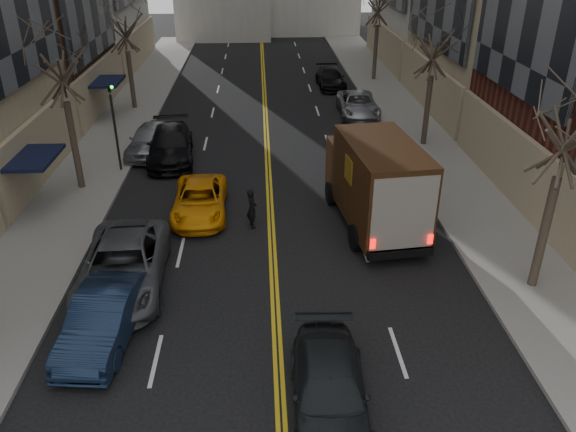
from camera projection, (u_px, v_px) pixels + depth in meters
name	position (u px, v px, depth m)	size (l,w,h in m)	color
sidewalk_left	(112.00, 138.00, 32.59)	(4.00, 66.00, 0.15)	slate
sidewalk_right	(417.00, 133.00, 33.41)	(4.00, 66.00, 0.15)	slate
tree_lf_mid	(56.00, 46.00, 23.39)	(3.20, 3.20, 8.91)	#382D23
tree_lf_far	(123.00, 16.00, 35.19)	(3.20, 3.20, 8.12)	#382D23
tree_rt_near	(575.00, 103.00, 16.28)	(3.20, 3.20, 8.71)	#382D23
tree_rt_mid	(436.00, 32.00, 28.83)	(3.20, 3.20, 8.32)	#382D23
traffic_signal	(114.00, 118.00, 26.97)	(0.29, 0.26, 4.70)	black
ups_truck	(375.00, 183.00, 22.44)	(3.37, 7.06, 3.74)	black
observer_sedan	(329.00, 390.00, 14.05)	(2.13, 4.84, 1.38)	black
taxi	(200.00, 200.00, 23.86)	(2.20, 4.77, 1.33)	orange
pedestrian	(252.00, 208.00, 22.77)	(0.62, 0.40, 1.69)	black
parked_lf_b	(104.00, 318.00, 16.54)	(1.62, 4.63, 1.53)	#101D34
parked_lf_c	(123.00, 266.00, 18.96)	(2.74, 5.95, 1.65)	#4C4E53
parked_lf_d	(170.00, 145.00, 29.47)	(2.30, 5.66, 1.64)	black
parked_lf_e	(150.00, 139.00, 30.26)	(1.89, 4.70, 1.60)	#9E9FA5
parked_rt_a	(382.00, 144.00, 29.95)	(1.46, 4.20, 1.38)	#45474C
parked_rt_b	(358.00, 104.00, 36.42)	(2.43, 5.26, 1.46)	#9D9EA4
parked_rt_c	(331.00, 78.00, 42.84)	(1.94, 4.78, 1.39)	black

